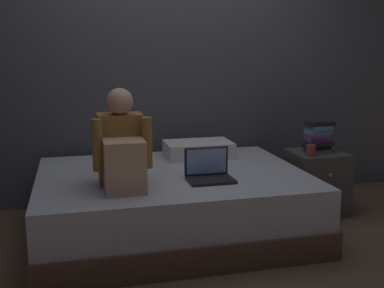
{
  "coord_description": "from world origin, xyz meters",
  "views": [
    {
      "loc": [
        -0.89,
        -3.04,
        1.4
      ],
      "look_at": [
        -0.09,
        0.1,
        0.73
      ],
      "focal_mm": 44.0,
      "sensor_mm": 36.0,
      "label": 1
    }
  ],
  "objects_px": {
    "bed": "(172,203)",
    "nightstand": "(316,182)",
    "laptop": "(209,172)",
    "pillow": "(198,149)",
    "mug": "(311,150)",
    "person_sitting": "(122,150)",
    "book_stack": "(318,137)"
  },
  "relations": [
    {
      "from": "pillow",
      "to": "book_stack",
      "type": "height_order",
      "value": "book_stack"
    },
    {
      "from": "person_sitting",
      "to": "bed",
      "type": "bearing_deg",
      "value": 34.94
    },
    {
      "from": "pillow",
      "to": "nightstand",
      "type": "bearing_deg",
      "value": -16.13
    },
    {
      "from": "person_sitting",
      "to": "pillow",
      "type": "bearing_deg",
      "value": 45.19
    },
    {
      "from": "bed",
      "to": "nightstand",
      "type": "height_order",
      "value": "nightstand"
    },
    {
      "from": "pillow",
      "to": "mug",
      "type": "distance_m",
      "value": 0.93
    },
    {
      "from": "bed",
      "to": "pillow",
      "type": "bearing_deg",
      "value": 54.01
    },
    {
      "from": "bed",
      "to": "nightstand",
      "type": "xyz_separation_m",
      "value": [
        1.3,
        0.17,
        0.03
      ]
    },
    {
      "from": "bed",
      "to": "person_sitting",
      "type": "xyz_separation_m",
      "value": [
        -0.39,
        -0.27,
        0.5
      ]
    },
    {
      "from": "pillow",
      "to": "mug",
      "type": "xyz_separation_m",
      "value": [
        0.84,
        -0.4,
        0.03
      ]
    },
    {
      "from": "laptop",
      "to": "pillow",
      "type": "height_order",
      "value": "laptop"
    },
    {
      "from": "person_sitting",
      "to": "pillow",
      "type": "distance_m",
      "value": 1.04
    },
    {
      "from": "laptop",
      "to": "book_stack",
      "type": "bearing_deg",
      "value": 22.34
    },
    {
      "from": "laptop",
      "to": "pillow",
      "type": "relative_size",
      "value": 0.57
    },
    {
      "from": "bed",
      "to": "laptop",
      "type": "xyz_separation_m",
      "value": [
        0.21,
        -0.27,
        0.3
      ]
    },
    {
      "from": "pillow",
      "to": "person_sitting",
      "type": "bearing_deg",
      "value": -134.81
    },
    {
      "from": "laptop",
      "to": "nightstand",
      "type": "bearing_deg",
      "value": 21.82
    },
    {
      "from": "laptop",
      "to": "mug",
      "type": "distance_m",
      "value": 1.01
    },
    {
      "from": "laptop",
      "to": "mug",
      "type": "height_order",
      "value": "laptop"
    },
    {
      "from": "pillow",
      "to": "mug",
      "type": "relative_size",
      "value": 6.22
    },
    {
      "from": "nightstand",
      "to": "mug",
      "type": "distance_m",
      "value": 0.36
    },
    {
      "from": "nightstand",
      "to": "book_stack",
      "type": "relative_size",
      "value": 2.06
    },
    {
      "from": "mug",
      "to": "person_sitting",
      "type": "bearing_deg",
      "value": -168.32
    },
    {
      "from": "bed",
      "to": "nightstand",
      "type": "relative_size",
      "value": 3.74
    },
    {
      "from": "laptop",
      "to": "mug",
      "type": "xyz_separation_m",
      "value": [
        0.96,
        0.32,
        0.04
      ]
    },
    {
      "from": "laptop",
      "to": "pillow",
      "type": "bearing_deg",
      "value": 80.84
    },
    {
      "from": "nightstand",
      "to": "mug",
      "type": "xyz_separation_m",
      "value": [
        -0.13,
        -0.12,
        0.31
      ]
    },
    {
      "from": "pillow",
      "to": "mug",
      "type": "bearing_deg",
      "value": -25.45
    },
    {
      "from": "nightstand",
      "to": "book_stack",
      "type": "xyz_separation_m",
      "value": [
        0.0,
        0.01,
        0.4
      ]
    },
    {
      "from": "nightstand",
      "to": "book_stack",
      "type": "height_order",
      "value": "book_stack"
    },
    {
      "from": "mug",
      "to": "bed",
      "type": "bearing_deg",
      "value": -177.62
    },
    {
      "from": "book_stack",
      "to": "bed",
      "type": "bearing_deg",
      "value": -172.06
    }
  ]
}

